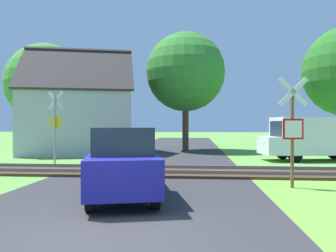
# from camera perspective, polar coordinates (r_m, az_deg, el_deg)

# --- Properties ---
(ground_plane) EXTENTS (160.00, 160.00, 0.00)m
(ground_plane) POSITION_cam_1_polar(r_m,az_deg,el_deg) (5.69, -12.92, -18.69)
(ground_plane) COLOR #5B933D
(road_asphalt) EXTENTS (6.99, 80.00, 0.01)m
(road_asphalt) POSITION_cam_1_polar(r_m,az_deg,el_deg) (7.55, -8.13, -13.92)
(road_asphalt) COLOR #2D2D30
(road_asphalt) RESTS_ON ground
(rail_track) EXTENTS (60.00, 2.60, 0.22)m
(rail_track) POSITION_cam_1_polar(r_m,az_deg,el_deg) (12.69, -2.66, -7.91)
(rail_track) COLOR #422D1E
(rail_track) RESTS_ON ground
(stop_sign_near) EXTENTS (0.88, 0.17, 3.24)m
(stop_sign_near) POSITION_cam_1_polar(r_m,az_deg,el_deg) (10.19, 20.88, -0.21)
(stop_sign_near) COLOR brown
(stop_sign_near) RESTS_ON ground
(crossing_sign_far) EXTENTS (0.85, 0.26, 3.42)m
(crossing_sign_far) POSITION_cam_1_polar(r_m,az_deg,el_deg) (16.08, -19.06, 0.64)
(crossing_sign_far) COLOR #9E9EA5
(crossing_sign_far) RESTS_ON ground
(house) EXTENTS (8.29, 8.10, 6.93)m
(house) POSITION_cam_1_polar(r_m,az_deg,el_deg) (22.52, -15.16, 1.09)
(house) COLOR #B7B7BC
(house) RESTS_ON ground
(tree_center) EXTENTS (5.63, 5.63, 8.44)m
(tree_center) POSITION_cam_1_polar(r_m,az_deg,el_deg) (23.75, 3.07, 9.32)
(tree_center) COLOR #513823
(tree_center) RESTS_ON ground
(tree_left) EXTENTS (5.70, 5.70, 7.70)m
(tree_left) POSITION_cam_1_polar(r_m,az_deg,el_deg) (25.40, -20.45, 6.96)
(tree_left) COLOR #513823
(tree_left) RESTS_ON ground
(mail_truck) EXTENTS (5.11, 2.53, 2.24)m
(mail_truck) POSITION_cam_1_polar(r_m,az_deg,el_deg) (18.49, 23.82, -1.71)
(mail_truck) COLOR white
(mail_truck) RESTS_ON ground
(parked_car) EXTENTS (2.51, 4.27, 1.78)m
(parked_car) POSITION_cam_1_polar(r_m,az_deg,el_deg) (8.48, -7.90, -6.24)
(parked_car) COLOR navy
(parked_car) RESTS_ON ground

